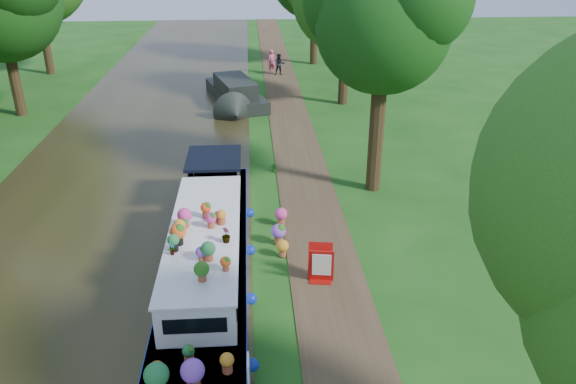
{
  "coord_description": "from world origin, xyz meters",
  "views": [
    {
      "loc": [
        -0.9,
        -16.79,
        9.19
      ],
      "look_at": [
        0.27,
        0.12,
        1.3
      ],
      "focal_mm": 35.0,
      "sensor_mm": 36.0,
      "label": 1
    }
  ],
  "objects": [
    {
      "name": "canal_water",
      "position": [
        -6.0,
        0.0,
        0.01
      ],
      "size": [
        10.0,
        100.0,
        0.02
      ],
      "primitive_type": "cube",
      "color": "black",
      "rests_on": "ground"
    },
    {
      "name": "towpath",
      "position": [
        1.2,
        0.0,
        0.01
      ],
      "size": [
        2.2,
        100.0,
        0.03
      ],
      "primitive_type": "cube",
      "color": "#42321E",
      "rests_on": "ground"
    },
    {
      "name": "second_boat",
      "position": [
        -1.75,
        15.46,
        0.6
      ],
      "size": [
        3.92,
        8.05,
        1.48
      ],
      "rotation": [
        0.0,
        0.0,
        0.27
      ],
      "color": "black",
      "rests_on": "canal_water"
    },
    {
      "name": "verge_plant",
      "position": [
        0.05,
        5.0,
        0.19
      ],
      "size": [
        0.36,
        0.31,
        0.38
      ],
      "primitive_type": "imported",
      "rotation": [
        0.0,
        0.0,
        0.06
      ],
      "color": "#276D20",
      "rests_on": "ground"
    },
    {
      "name": "plant_boat",
      "position": [
        -2.25,
        -3.35,
        0.85
      ],
      "size": [
        2.29,
        13.52,
        2.26
      ],
      "color": "white",
      "rests_on": "canal_water"
    },
    {
      "name": "pedestrian_pink",
      "position": [
        0.71,
        22.98,
        0.85
      ],
      "size": [
        0.7,
        0.6,
        1.63
      ],
      "primitive_type": "imported",
      "rotation": [
        0.0,
        0.0,
        0.42
      ],
      "color": "#EC6183",
      "rests_on": "towpath"
    },
    {
      "name": "tree_near_overhang",
      "position": [
        3.79,
        3.06,
        6.6
      ],
      "size": [
        5.52,
        5.28,
        8.99
      ],
      "color": "black",
      "rests_on": "ground"
    },
    {
      "name": "ground",
      "position": [
        0.0,
        0.0,
        0.0
      ],
      "size": [
        100.0,
        100.0,
        0.0
      ],
      "primitive_type": "plane",
      "color": "#174912",
      "rests_on": "ground"
    },
    {
      "name": "sandwich_board",
      "position": [
        0.98,
        -3.26,
        0.53
      ],
      "size": [
        0.73,
        0.65,
        1.12
      ],
      "rotation": [
        0.0,
        0.0,
        -0.15
      ],
      "color": "#A90F0C",
      "rests_on": "towpath"
    },
    {
      "name": "pedestrian_dark",
      "position": [
        1.21,
        22.36,
        0.77
      ],
      "size": [
        0.75,
        0.61,
        1.48
      ],
      "primitive_type": "imported",
      "rotation": [
        0.0,
        0.0,
        0.07
      ],
      "color": "black",
      "rests_on": "towpath"
    }
  ]
}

